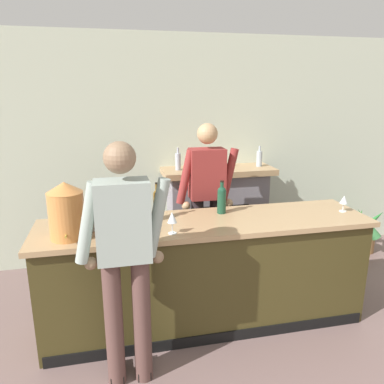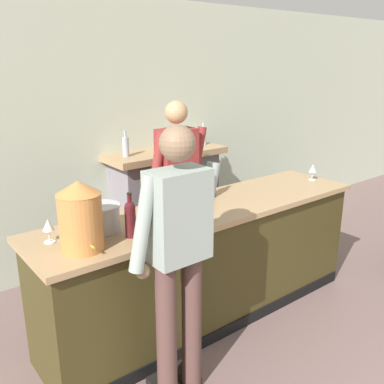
{
  "view_description": "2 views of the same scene",
  "coord_description": "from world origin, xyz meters",
  "px_view_note": "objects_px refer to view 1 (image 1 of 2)",
  "views": [
    {
      "loc": [
        -0.85,
        -0.22,
        2.11
      ],
      "look_at": [
        -0.12,
        3.05,
        1.19
      ],
      "focal_mm": 35.0,
      "sensor_mm": 36.0,
      "label": 1
    },
    {
      "loc": [
        -2.17,
        0.28,
        2.14
      ],
      "look_at": [
        -0.11,
        2.9,
        1.1
      ],
      "focal_mm": 40.0,
      "sensor_mm": 36.0,
      "label": 2
    }
  ],
  "objects_px": {
    "wine_bottle_cabernet_heavy": "(157,203)",
    "person_customer": "(125,257)",
    "copper_dispenser": "(66,210)",
    "wine_glass_back_row": "(54,215)",
    "potted_plant_corner": "(365,232)",
    "wine_bottle_burgundy_dark": "(222,199)",
    "wine_bottle_chardonnay_pale": "(112,218)",
    "wine_bottle_port_short": "(144,206)",
    "fireplace_stone": "(217,214)",
    "ice_bucket_steel": "(100,216)",
    "wine_glass_mid_counter": "(172,218)",
    "person_bartender": "(207,200)",
    "wine_glass_near_bucket": "(344,200)"
  },
  "relations": [
    {
      "from": "wine_bottle_cabernet_heavy",
      "to": "person_customer",
      "type": "bearing_deg",
      "value": -113.35
    },
    {
      "from": "copper_dispenser",
      "to": "wine_glass_back_row",
      "type": "height_order",
      "value": "copper_dispenser"
    },
    {
      "from": "potted_plant_corner",
      "to": "wine_bottle_burgundy_dark",
      "type": "height_order",
      "value": "wine_bottle_burgundy_dark"
    },
    {
      "from": "potted_plant_corner",
      "to": "wine_bottle_cabernet_heavy",
      "type": "bearing_deg",
      "value": -162.44
    },
    {
      "from": "potted_plant_corner",
      "to": "copper_dispenser",
      "type": "distance_m",
      "value": 3.94
    },
    {
      "from": "wine_bottle_chardonnay_pale",
      "to": "wine_bottle_port_short",
      "type": "bearing_deg",
      "value": 40.52
    },
    {
      "from": "fireplace_stone",
      "to": "wine_bottle_cabernet_heavy",
      "type": "bearing_deg",
      "value": -128.08
    },
    {
      "from": "fireplace_stone",
      "to": "ice_bucket_steel",
      "type": "height_order",
      "value": "fireplace_stone"
    },
    {
      "from": "potted_plant_corner",
      "to": "wine_bottle_port_short",
      "type": "relative_size",
      "value": 1.92
    },
    {
      "from": "wine_bottle_burgundy_dark",
      "to": "wine_glass_back_row",
      "type": "relative_size",
      "value": 1.94
    },
    {
      "from": "copper_dispenser",
      "to": "wine_glass_mid_counter",
      "type": "distance_m",
      "value": 0.81
    },
    {
      "from": "wine_bottle_chardonnay_pale",
      "to": "wine_bottle_port_short",
      "type": "height_order",
      "value": "wine_bottle_port_short"
    },
    {
      "from": "potted_plant_corner",
      "to": "person_customer",
      "type": "height_order",
      "value": "person_customer"
    },
    {
      "from": "fireplace_stone",
      "to": "copper_dispenser",
      "type": "bearing_deg",
      "value": -138.58
    },
    {
      "from": "wine_bottle_port_short",
      "to": "wine_glass_back_row",
      "type": "height_order",
      "value": "wine_bottle_port_short"
    },
    {
      "from": "fireplace_stone",
      "to": "person_bartender",
      "type": "distance_m",
      "value": 0.8
    },
    {
      "from": "wine_bottle_cabernet_heavy",
      "to": "wine_bottle_burgundy_dark",
      "type": "bearing_deg",
      "value": 2.24
    },
    {
      "from": "wine_bottle_chardonnay_pale",
      "to": "wine_bottle_burgundy_dark",
      "type": "distance_m",
      "value": 1.05
    },
    {
      "from": "wine_bottle_cabernet_heavy",
      "to": "wine_glass_mid_counter",
      "type": "height_order",
      "value": "wine_bottle_cabernet_heavy"
    },
    {
      "from": "wine_glass_near_bucket",
      "to": "ice_bucket_steel",
      "type": "bearing_deg",
      "value": 177.85
    },
    {
      "from": "person_bartender",
      "to": "copper_dispenser",
      "type": "distance_m",
      "value": 1.55
    },
    {
      "from": "ice_bucket_steel",
      "to": "wine_glass_mid_counter",
      "type": "xyz_separation_m",
      "value": [
        0.56,
        -0.29,
        0.03
      ]
    },
    {
      "from": "wine_bottle_cabernet_heavy",
      "to": "wine_glass_near_bucket",
      "type": "height_order",
      "value": "wine_bottle_cabernet_heavy"
    },
    {
      "from": "potted_plant_corner",
      "to": "copper_dispenser",
      "type": "xyz_separation_m",
      "value": [
        -3.62,
        -1.21,
        0.95
      ]
    },
    {
      "from": "fireplace_stone",
      "to": "wine_glass_near_bucket",
      "type": "relative_size",
      "value": 9.43
    },
    {
      "from": "ice_bucket_steel",
      "to": "potted_plant_corner",
      "type": "bearing_deg",
      "value": 16.67
    },
    {
      "from": "fireplace_stone",
      "to": "person_bartender",
      "type": "relative_size",
      "value": 0.82
    },
    {
      "from": "fireplace_stone",
      "to": "wine_glass_near_bucket",
      "type": "height_order",
      "value": "fireplace_stone"
    },
    {
      "from": "potted_plant_corner",
      "to": "wine_glass_back_row",
      "type": "relative_size",
      "value": 4.13
    },
    {
      "from": "person_bartender",
      "to": "wine_glass_near_bucket",
      "type": "xyz_separation_m",
      "value": [
        1.14,
        -0.68,
        0.12
      ]
    },
    {
      "from": "wine_glass_back_row",
      "to": "wine_glass_mid_counter",
      "type": "xyz_separation_m",
      "value": [
        0.92,
        -0.32,
        0.02
      ]
    },
    {
      "from": "wine_glass_near_bucket",
      "to": "copper_dispenser",
      "type": "bearing_deg",
      "value": -177.36
    },
    {
      "from": "wine_glass_mid_counter",
      "to": "wine_bottle_port_short",
      "type": "bearing_deg",
      "value": 122.4
    },
    {
      "from": "wine_glass_back_row",
      "to": "wine_glass_mid_counter",
      "type": "relative_size",
      "value": 0.88
    },
    {
      "from": "person_bartender",
      "to": "wine_bottle_chardonnay_pale",
      "type": "distance_m",
      "value": 1.28
    },
    {
      "from": "person_customer",
      "to": "wine_glass_back_row",
      "type": "relative_size",
      "value": 11.28
    },
    {
      "from": "fireplace_stone",
      "to": "wine_glass_near_bucket",
      "type": "distance_m",
      "value": 1.64
    },
    {
      "from": "fireplace_stone",
      "to": "wine_glass_mid_counter",
      "type": "xyz_separation_m",
      "value": [
        -0.82,
        -1.52,
        0.52
      ]
    },
    {
      "from": "wine_bottle_cabernet_heavy",
      "to": "wine_bottle_chardonnay_pale",
      "type": "bearing_deg",
      "value": -141.86
    },
    {
      "from": "wine_glass_near_bucket",
      "to": "wine_bottle_burgundy_dark",
      "type": "bearing_deg",
      "value": 169.76
    },
    {
      "from": "fireplace_stone",
      "to": "potted_plant_corner",
      "type": "relative_size",
      "value": 2.22
    },
    {
      "from": "fireplace_stone",
      "to": "copper_dispenser",
      "type": "xyz_separation_m",
      "value": [
        -1.62,
        -1.43,
        0.62
      ]
    },
    {
      "from": "fireplace_stone",
      "to": "person_customer",
      "type": "bearing_deg",
      "value": -122.78
    },
    {
      "from": "wine_bottle_chardonnay_pale",
      "to": "wine_glass_back_row",
      "type": "bearing_deg",
      "value": 151.82
    },
    {
      "from": "person_bartender",
      "to": "wine_bottle_cabernet_heavy",
      "type": "xyz_separation_m",
      "value": [
        -0.59,
        -0.5,
        0.15
      ]
    },
    {
      "from": "wine_glass_near_bucket",
      "to": "wine_glass_mid_counter",
      "type": "relative_size",
      "value": 0.86
    },
    {
      "from": "wine_bottle_port_short",
      "to": "wine_bottle_burgundy_dark",
      "type": "bearing_deg",
      "value": 7.99
    },
    {
      "from": "person_bartender",
      "to": "wine_glass_back_row",
      "type": "distance_m",
      "value": 1.55
    },
    {
      "from": "person_customer",
      "to": "wine_glass_back_row",
      "type": "bearing_deg",
      "value": 127.78
    },
    {
      "from": "wine_bottle_chardonnay_pale",
      "to": "wine_bottle_cabernet_heavy",
      "type": "height_order",
      "value": "wine_bottle_cabernet_heavy"
    }
  ]
}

